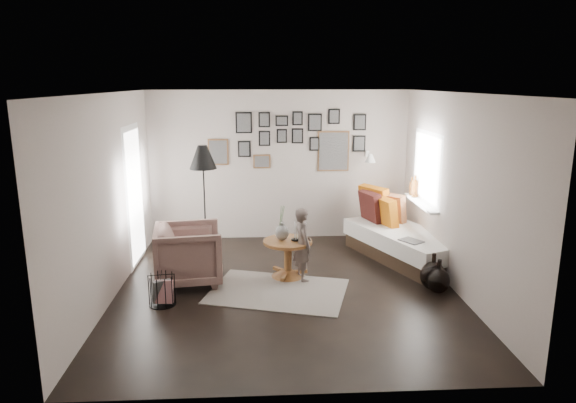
{
  "coord_description": "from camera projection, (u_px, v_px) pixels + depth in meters",
  "views": [
    {
      "loc": [
        -0.34,
        -6.47,
        2.74
      ],
      "look_at": [
        0.05,
        0.5,
        1.1
      ],
      "focal_mm": 32.0,
      "sensor_mm": 36.0,
      "label": 1
    }
  ],
  "objects": [
    {
      "name": "magazine_basket",
      "position": [
        162.0,
        290.0,
        6.41
      ],
      "size": [
        0.36,
        0.36,
        0.4
      ],
      "rotation": [
        0.0,
        0.0,
        0.13
      ],
      "color": "black",
      "rests_on": "ground"
    },
    {
      "name": "ceiling",
      "position": [
        286.0,
        93.0,
        6.34
      ],
      "size": [
        4.8,
        4.8,
        0.0
      ],
      "primitive_type": "plane",
      "rotation": [
        3.14,
        0.0,
        0.0
      ],
      "color": "white",
      "rests_on": "wall_back"
    },
    {
      "name": "vase",
      "position": [
        282.0,
        230.0,
        7.23
      ],
      "size": [
        0.2,
        0.2,
        0.5
      ],
      "color": "black",
      "rests_on": "pedestal_table"
    },
    {
      "name": "floor_lamp",
      "position": [
        203.0,
        161.0,
        7.82
      ],
      "size": [
        0.42,
        0.42,
        1.79
      ],
      "rotation": [
        0.0,
        0.0,
        -0.4
      ],
      "color": "black",
      "rests_on": "ground"
    },
    {
      "name": "wall_back",
      "position": [
        279.0,
        166.0,
        8.97
      ],
      "size": [
        4.5,
        0.0,
        4.5
      ],
      "primitive_type": "plane",
      "rotation": [
        1.57,
        0.0,
        0.0
      ],
      "color": "#A89B93",
      "rests_on": "ground"
    },
    {
      "name": "demijohn_small",
      "position": [
        438.0,
        280.0,
        6.77
      ],
      "size": [
        0.3,
        0.3,
        0.46
      ],
      "color": "black",
      "rests_on": "ground"
    },
    {
      "name": "armchair",
      "position": [
        189.0,
        254.0,
        7.08
      ],
      "size": [
        1.01,
        0.99,
        0.82
      ],
      "primitive_type": "imported",
      "rotation": [
        0.0,
        0.0,
        1.71
      ],
      "color": "brown",
      "rests_on": "ground"
    },
    {
      "name": "child",
      "position": [
        303.0,
        244.0,
        7.14
      ],
      "size": [
        0.34,
        0.43,
        1.05
      ],
      "primitive_type": "imported",
      "rotation": [
        0.0,
        0.0,
        1.85
      ],
      "color": "#534642",
      "rests_on": "ground"
    },
    {
      "name": "ground",
      "position": [
        286.0,
        289.0,
        6.93
      ],
      "size": [
        4.8,
        4.8,
        0.0
      ],
      "primitive_type": "plane",
      "color": "black",
      "rests_on": "ground"
    },
    {
      "name": "candles",
      "position": [
        296.0,
        232.0,
        7.23
      ],
      "size": [
        0.12,
        0.12,
        0.26
      ],
      "color": "black",
      "rests_on": "pedestal_table"
    },
    {
      "name": "door_left",
      "position": [
        134.0,
        196.0,
        7.74
      ],
      "size": [
        0.0,
        2.14,
        2.14
      ],
      "color": "white",
      "rests_on": "wall_left"
    },
    {
      "name": "wall_right",
      "position": [
        457.0,
        193.0,
        6.76
      ],
      "size": [
        0.0,
        4.8,
        4.8
      ],
      "primitive_type": "plane",
      "rotation": [
        1.57,
        0.0,
        -1.57
      ],
      "color": "#A89B93",
      "rests_on": "ground"
    },
    {
      "name": "gallery_wall",
      "position": [
        296.0,
        140.0,
        8.86
      ],
      "size": [
        2.74,
        0.03,
        1.08
      ],
      "color": "brown",
      "rests_on": "wall_back"
    },
    {
      "name": "wall_left",
      "position": [
        110.0,
        197.0,
        6.51
      ],
      "size": [
        0.0,
        4.8,
        4.8
      ],
      "primitive_type": "plane",
      "rotation": [
        1.57,
        0.0,
        1.57
      ],
      "color": "#A89B93",
      "rests_on": "ground"
    },
    {
      "name": "pedestal_table",
      "position": [
        288.0,
        260.0,
        7.32
      ],
      "size": [
        0.69,
        0.69,
        0.55
      ],
      "rotation": [
        0.0,
        0.0,
        -0.07
      ],
      "color": "brown",
      "rests_on": "ground"
    },
    {
      "name": "armchair_cushion",
      "position": [
        191.0,
        248.0,
        7.12
      ],
      "size": [
        0.41,
        0.42,
        0.17
      ],
      "primitive_type": "cube",
      "rotation": [
        -0.21,
        0.0,
        0.1
      ],
      "color": "beige",
      "rests_on": "armchair"
    },
    {
      "name": "window_right",
      "position": [
        418.0,
        198.0,
        8.14
      ],
      "size": [
        0.15,
        1.32,
        1.3
      ],
      "color": "white",
      "rests_on": "wall_right"
    },
    {
      "name": "demijohn_large",
      "position": [
        433.0,
        276.0,
        6.88
      ],
      "size": [
        0.34,
        0.34,
        0.51
      ],
      "color": "black",
      "rests_on": "ground"
    },
    {
      "name": "daybed",
      "position": [
        402.0,
        238.0,
        8.11
      ],
      "size": [
        1.64,
        2.26,
        1.03
      ],
      "rotation": [
        0.0,
        0.0,
        0.4
      ],
      "color": "black",
      "rests_on": "ground"
    },
    {
      "name": "magazine_on_daybed",
      "position": [
        411.0,
        241.0,
        7.44
      ],
      "size": [
        0.37,
        0.39,
        0.02
      ],
      "primitive_type": "cube",
      "rotation": [
        0.0,
        0.0,
        0.58
      ],
      "color": "black",
      "rests_on": "daybed"
    },
    {
      "name": "wall_sconce",
      "position": [
        370.0,
        158.0,
        8.76
      ],
      "size": [
        0.18,
        0.36,
        0.16
      ],
      "color": "white",
      "rests_on": "wall_back"
    },
    {
      "name": "wall_front",
      "position": [
        302.0,
        257.0,
        4.3
      ],
      "size": [
        4.5,
        0.0,
        4.5
      ],
      "primitive_type": "plane",
      "rotation": [
        -1.57,
        0.0,
        0.0
      ],
      "color": "#A89B93",
      "rests_on": "ground"
    },
    {
      "name": "rug",
      "position": [
        278.0,
        291.0,
        6.85
      ],
      "size": [
        2.04,
        1.68,
        0.01
      ],
      "primitive_type": "cube",
      "rotation": [
        0.0,
        0.0,
        -0.28
      ],
      "color": "beige",
      "rests_on": "ground"
    }
  ]
}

